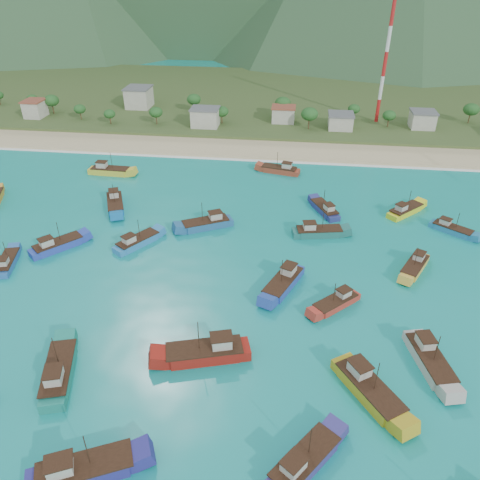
# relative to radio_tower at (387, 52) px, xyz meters

# --- Properties ---
(ground) EXTENTS (600.00, 600.00, 0.00)m
(ground) POSITION_rel_radio_tower_xyz_m (-33.09, -108.00, -25.44)
(ground) COLOR #0C8572
(ground) RESTS_ON ground
(beach) EXTENTS (400.00, 18.00, 1.20)m
(beach) POSITION_rel_radio_tower_xyz_m (-33.09, -29.00, -25.44)
(beach) COLOR beige
(beach) RESTS_ON ground
(land) EXTENTS (400.00, 110.00, 2.40)m
(land) POSITION_rel_radio_tower_xyz_m (-33.09, 32.00, -25.44)
(land) COLOR #385123
(land) RESTS_ON ground
(surf_line) EXTENTS (400.00, 2.50, 0.08)m
(surf_line) POSITION_rel_radio_tower_xyz_m (-33.09, -38.50, -25.44)
(surf_line) COLOR white
(surf_line) RESTS_ON ground
(village) EXTENTS (204.94, 33.57, 7.34)m
(village) POSITION_rel_radio_tower_xyz_m (-22.74, -5.59, -20.81)
(village) COLOR beige
(village) RESTS_ON ground
(vegetation) EXTENTS (274.83, 25.77, 8.51)m
(vegetation) POSITION_rel_radio_tower_xyz_m (-36.75, -5.13, -20.40)
(vegetation) COLOR #235623
(vegetation) RESTS_ON ground
(radio_tower) EXTENTS (1.20, 1.20, 47.67)m
(radio_tower) POSITION_rel_radio_tower_xyz_m (0.00, 0.00, 0.00)
(radio_tower) COLOR red
(radio_tower) RESTS_ON ground
(boat_0) EXTENTS (7.06, 13.02, 7.38)m
(boat_0) POSITION_rel_radio_tower_xyz_m (-60.85, -127.11, -24.49)
(boat_0) COLOR #187D6D
(boat_0) RESTS_ON ground
(boat_1) EXTENTS (5.05, 9.75, 5.53)m
(boat_1) POSITION_rel_radio_tower_xyz_m (-84.34, -100.58, -24.82)
(boat_1) COLOR #2761AA
(boat_1) RESTS_ON ground
(boat_2) EXTENTS (9.90, 10.47, 6.58)m
(boat_2) POSITION_rel_radio_tower_xyz_m (-77.18, -93.48, -24.63)
(boat_2) COLOR #2840AE
(boat_2) RESTS_ON ground
(boat_3) EXTENTS (7.92, 12.30, 7.02)m
(boat_3) POSITION_rel_radio_tower_xyz_m (-29.08, -100.90, -24.55)
(boat_3) COLOR #2747AA
(boat_3) RESTS_ON ground
(boat_5) EXTENTS (13.76, 7.42, 7.80)m
(boat_5) POSITION_rel_radio_tower_xyz_m (-40.09, -120.49, -24.41)
(boat_5) COLOR maroon
(boat_5) RESTS_ON ground
(boat_6) EXTENTS (9.71, 9.67, 6.25)m
(boat_6) POSITION_rel_radio_tower_xyz_m (-1.22, -68.18, -24.69)
(boat_6) COLOR yellow
(boat_6) RESTS_ON ground
(boat_9) EXTENTS (11.40, 5.64, 6.47)m
(boat_9) POSITION_rel_radio_tower_xyz_m (-32.45, -47.08, -24.65)
(boat_9) COLOR #963A24
(boat_9) RESTS_ON ground
(boat_11) EXTENTS (13.04, 8.65, 7.47)m
(boat_11) POSITION_rel_radio_tower_xyz_m (-51.11, -141.23, -24.47)
(boat_11) COLOR navy
(boat_11) RESTS_ON ground
(boat_12) EXTENTS (12.01, 8.52, 6.94)m
(boat_12) POSITION_rel_radio_tower_xyz_m (-47.48, -80.55, -24.57)
(boat_12) COLOR #22598D
(boat_12) RESTS_ON ground
(boat_13) EXTENTS (11.52, 5.30, 6.56)m
(boat_13) POSITION_rel_radio_tower_xyz_m (-22.26, -81.04, -24.64)
(boat_13) COLOR #1E665F
(boat_13) RESTS_ON ground
(boat_14) EXTENTS (10.14, 12.62, 7.49)m
(boat_14) POSITION_rel_radio_tower_xyz_m (-16.03, -124.59, -24.47)
(boat_14) COLOR gold
(boat_14) RESTS_ON ground
(boat_15) EXTENTS (9.04, 8.76, 5.74)m
(boat_15) POSITION_rel_radio_tower_xyz_m (-19.54, -105.37, -24.78)
(boat_15) COLOR #B73327
(boat_15) RESTS_ON ground
(boat_16) EXTENTS (7.40, 10.27, 5.95)m
(boat_16) POSITION_rel_radio_tower_xyz_m (-3.50, -92.08, -24.75)
(boat_16) COLOR gold
(boat_16) RESTS_ON ground
(boat_20) EXTENTS (9.33, 7.84, 5.61)m
(boat_20) POSITION_rel_radio_tower_xyz_m (7.60, -75.92, -24.81)
(boat_20) COLOR teal
(boat_20) RESTS_ON ground
(boat_22) EXTENTS (7.83, 12.34, 7.03)m
(boat_22) POSITION_rel_radio_tower_xyz_m (-71.66, -73.54, -24.55)
(boat_22) COLOR #1267AD
(boat_22) RESTS_ON ground
(boat_24) EXTENTS (9.68, 11.12, 6.76)m
(boat_24) POSITION_rel_radio_tower_xyz_m (-25.01, -136.84, -24.60)
(boat_24) COLOR navy
(boat_24) RESTS_ON ground
(boat_25) EXTENTS (7.23, 10.52, 6.05)m
(boat_25) POSITION_rel_radio_tower_xyz_m (-20.46, -69.86, -24.73)
(boat_25) COLOR navy
(boat_25) RESTS_ON ground
(boat_26) EXTENTS (6.21, 12.34, 7.00)m
(boat_26) POSITION_rel_radio_tower_xyz_m (-6.17, -117.69, -24.56)
(boat_26) COLOR #B7ADA7
(boat_26) RESTS_ON ground
(boat_27) EXTENTS (11.90, 3.98, 6.95)m
(boat_27) POSITION_rel_radio_tower_xyz_m (-80.33, -53.96, -24.56)
(boat_27) COLOR gold
(boat_27) RESTS_ON ground
(boat_28) EXTENTS (8.61, 10.49, 6.26)m
(boat_28) POSITION_rel_radio_tower_xyz_m (-60.86, -89.91, -24.69)
(boat_28) COLOR #2878BB
(boat_28) RESTS_ON ground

